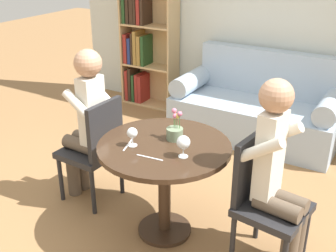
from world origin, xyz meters
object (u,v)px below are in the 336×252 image
person_left (86,122)px  flower_vase (175,131)px  wine_glass_left (132,134)px  chair_left (96,147)px  couch (256,110)px  bookshelf_left (144,46)px  wine_glass_right (183,143)px  chair_right (264,197)px  person_right (279,175)px

person_left → flower_vase: size_ratio=5.80×
wine_glass_left → chair_left: bearing=157.9°
couch → bookshelf_left: size_ratio=1.12×
person_left → wine_glass_right: person_left is taller
couch → flower_vase: (0.02, -1.83, 0.49)m
wine_glass_left → person_left: bearing=160.2°
chair_left → wine_glass_right: (0.90, -0.17, 0.34)m
wine_glass_left → wine_glass_right: wine_glass_right is taller
person_left → flower_vase: bearing=93.6°
chair_right → flower_vase: flower_vase is taller
person_left → person_right: bearing=91.5°
bookshelf_left → person_left: bearing=-68.2°
person_left → person_right: person_right is taller
chair_right → person_left: size_ratio=0.70×
couch → flower_vase: bearing=-89.4°
wine_glass_right → bookshelf_left: bearing=128.5°
bookshelf_left → wine_glass_left: bearing=-58.1°
chair_left → flower_vase: bearing=94.2°
person_right → wine_glass_right: 0.62m
person_left → wine_glass_right: (0.98, -0.18, 0.14)m
bookshelf_left → wine_glass_right: (1.82, -2.29, 0.06)m
chair_left → chair_right: (1.40, -0.00, 0.00)m
wine_glass_left → flower_vase: size_ratio=0.60×
chair_left → person_left: person_left is taller
bookshelf_left → person_right: (2.41, -2.14, -0.07)m
couch → person_left: person_left is taller
person_left → person_right: size_ratio=0.99×
bookshelf_left → wine_glass_right: size_ratio=10.50×
person_left → wine_glass_right: bearing=81.9°
bookshelf_left → flower_vase: (1.65, -2.10, 0.03)m
wine_glass_left → flower_vase: (0.20, 0.23, -0.03)m
chair_right → person_right: size_ratio=0.69×
wine_glass_right → flower_vase: (-0.17, 0.20, -0.04)m
couch → chair_left: size_ratio=1.94×
chair_right → person_right: person_right is taller
chair_right → wine_glass_left: 0.96m
couch → bookshelf_left: bookshelf_left is taller
bookshelf_left → couch: bearing=-9.1°
chair_left → chair_right: 1.40m
person_right → wine_glass_left: 0.99m
chair_left → couch: bearing=161.7°
wine_glass_left → flower_vase: flower_vase is taller
couch → person_left: size_ratio=1.36×
bookshelf_left → person_left: size_ratio=1.21×
chair_left → wine_glass_right: chair_left is taller
chair_right → wine_glass_right: 0.63m
couch → person_right: size_ratio=1.35×
bookshelf_left → person_left: (0.84, -2.11, -0.07)m
chair_right → wine_glass_right: size_ratio=6.06×
bookshelf_left → chair_right: (2.33, -2.12, -0.27)m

